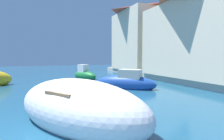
# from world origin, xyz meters

# --- Properties ---
(quay_promenade) EXTENTS (44.00, 32.00, 0.50)m
(quay_promenade) POSITION_xyz_m (4.32, -0.37, 0.25)
(quay_promenade) COLOR #ADA89E
(quay_promenade) RESTS_ON ground
(moored_boat_0) EXTENTS (3.82, 3.90, 1.53)m
(moored_boat_0) POSITION_xyz_m (5.64, 7.14, 0.39)
(moored_boat_0) COLOR #1E479E
(moored_boat_0) RESTS_ON ground
(moored_boat_4) EXTENTS (2.19, 3.28, 1.56)m
(moored_boat_4) POSITION_xyz_m (4.37, 13.47, 0.36)
(moored_boat_4) COLOR #197233
(moored_boat_4) RESTS_ON ground
(moored_boat_6) EXTENTS (4.45, 5.30, 1.87)m
(moored_boat_6) POSITION_xyz_m (1.30, 1.80, 0.52)
(moored_boat_6) COLOR white
(moored_boat_6) RESTS_ON ground
(waterfront_building_main) EXTENTS (6.82, 10.35, 7.14)m
(waterfront_building_main) POSITION_xyz_m (13.00, 6.88, 4.13)
(waterfront_building_main) COLOR beige
(waterfront_building_main) RESTS_ON quay_promenade
(waterfront_building_annex) EXTENTS (6.68, 7.51, 8.28)m
(waterfront_building_annex) POSITION_xyz_m (13.00, 16.35, 4.70)
(waterfront_building_annex) COLOR beige
(waterfront_building_annex) RESTS_ON quay_promenade
(quayside_tree) EXTENTS (2.62, 2.62, 3.97)m
(quayside_tree) POSITION_xyz_m (13.40, 7.90, 3.15)
(quayside_tree) COLOR brown
(quayside_tree) RESTS_ON quay_promenade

